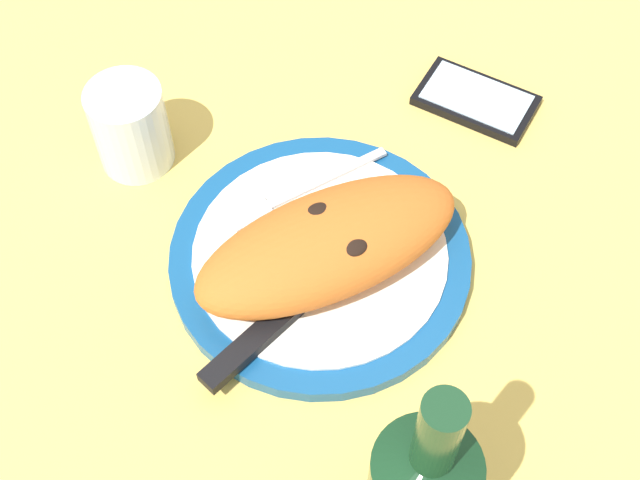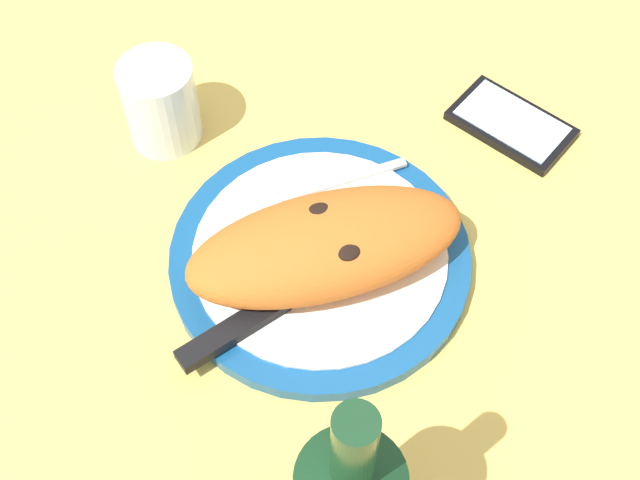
{
  "view_description": "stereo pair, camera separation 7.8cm",
  "coord_description": "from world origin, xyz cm",
  "px_view_note": "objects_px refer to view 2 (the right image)",
  "views": [
    {
      "loc": [
        21.6,
        37.0,
        69.06
      ],
      "look_at": [
        0.0,
        0.0,
        3.89
      ],
      "focal_mm": 49.16,
      "sensor_mm": 36.0,
      "label": 1
    },
    {
      "loc": [
        14.54,
        40.3,
        69.06
      ],
      "look_at": [
        0.0,
        0.0,
        3.89
      ],
      "focal_mm": 49.16,
      "sensor_mm": 36.0,
      "label": 2
    }
  ],
  "objects_px": {
    "calzone": "(330,244)",
    "fork": "(308,191)",
    "smartphone": "(511,124)",
    "water_glass": "(161,107)",
    "plate": "(320,258)",
    "knife": "(260,315)"
  },
  "relations": [
    {
      "from": "plate",
      "to": "smartphone",
      "type": "distance_m",
      "value": 0.26
    },
    {
      "from": "knife",
      "to": "water_glass",
      "type": "height_order",
      "value": "water_glass"
    },
    {
      "from": "knife",
      "to": "water_glass",
      "type": "xyz_separation_m",
      "value": [
        0.02,
        -0.25,
        0.02
      ]
    },
    {
      "from": "smartphone",
      "to": "water_glass",
      "type": "distance_m",
      "value": 0.36
    },
    {
      "from": "water_glass",
      "to": "smartphone",
      "type": "bearing_deg",
      "value": 161.36
    },
    {
      "from": "plate",
      "to": "water_glass",
      "type": "relative_size",
      "value": 3.02
    },
    {
      "from": "plate",
      "to": "fork",
      "type": "relative_size",
      "value": 1.64
    },
    {
      "from": "calzone",
      "to": "water_glass",
      "type": "xyz_separation_m",
      "value": [
        0.1,
        -0.22,
        -0.01
      ]
    },
    {
      "from": "smartphone",
      "to": "knife",
      "type": "bearing_deg",
      "value": 23.16
    },
    {
      "from": "calzone",
      "to": "smartphone",
      "type": "height_order",
      "value": "calzone"
    },
    {
      "from": "knife",
      "to": "smartphone",
      "type": "relative_size",
      "value": 1.61
    },
    {
      "from": "fork",
      "to": "water_glass",
      "type": "height_order",
      "value": "water_glass"
    },
    {
      "from": "calzone",
      "to": "fork",
      "type": "relative_size",
      "value": 1.51
    },
    {
      "from": "plate",
      "to": "calzone",
      "type": "bearing_deg",
      "value": 104.78
    },
    {
      "from": "plate",
      "to": "fork",
      "type": "distance_m",
      "value": 0.07
    },
    {
      "from": "knife",
      "to": "plate",
      "type": "bearing_deg",
      "value": -147.63
    },
    {
      "from": "knife",
      "to": "calzone",
      "type": "bearing_deg",
      "value": -157.66
    },
    {
      "from": "plate",
      "to": "calzone",
      "type": "xyz_separation_m",
      "value": [
        -0.0,
        0.01,
        0.04
      ]
    },
    {
      "from": "smartphone",
      "to": "water_glass",
      "type": "xyz_separation_m",
      "value": [
        0.34,
        -0.11,
        0.03
      ]
    },
    {
      "from": "plate",
      "to": "knife",
      "type": "xyz_separation_m",
      "value": [
        0.07,
        0.05,
        0.01
      ]
    },
    {
      "from": "plate",
      "to": "knife",
      "type": "height_order",
      "value": "knife"
    },
    {
      "from": "knife",
      "to": "water_glass",
      "type": "relative_size",
      "value": 2.44
    }
  ]
}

